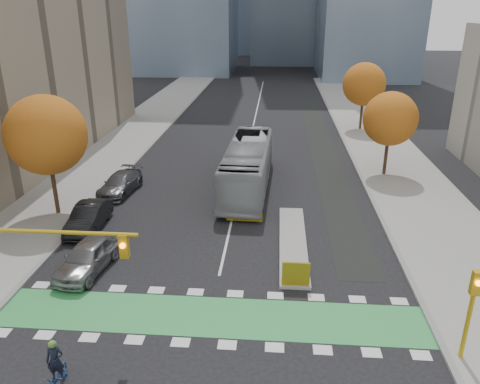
% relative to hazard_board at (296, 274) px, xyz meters
% --- Properties ---
extents(ground, '(300.00, 300.00, 0.00)m').
position_rel_hazard_board_xyz_m(ground, '(-4.00, -4.20, -0.80)').
color(ground, black).
rests_on(ground, ground).
extents(sidewalk_west, '(7.00, 120.00, 0.15)m').
position_rel_hazard_board_xyz_m(sidewalk_west, '(-17.50, 15.80, -0.73)').
color(sidewalk_west, gray).
rests_on(sidewalk_west, ground).
extents(sidewalk_east, '(7.00, 120.00, 0.15)m').
position_rel_hazard_board_xyz_m(sidewalk_east, '(9.50, 15.80, -0.73)').
color(sidewalk_east, gray).
rests_on(sidewalk_east, ground).
extents(curb_west, '(0.30, 120.00, 0.16)m').
position_rel_hazard_board_xyz_m(curb_west, '(-14.00, 15.80, -0.73)').
color(curb_west, gray).
rests_on(curb_west, ground).
extents(curb_east, '(0.30, 120.00, 0.16)m').
position_rel_hazard_board_xyz_m(curb_east, '(6.00, 15.80, -0.73)').
color(curb_east, gray).
rests_on(curb_east, ground).
extents(bike_crossing, '(20.00, 3.00, 0.01)m').
position_rel_hazard_board_xyz_m(bike_crossing, '(-4.00, -2.70, -0.79)').
color(bike_crossing, green).
rests_on(bike_crossing, ground).
extents(centre_line, '(0.15, 70.00, 0.01)m').
position_rel_hazard_board_xyz_m(centre_line, '(-4.00, 35.80, -0.80)').
color(centre_line, silver).
rests_on(centre_line, ground).
extents(bike_lane_paint, '(2.50, 50.00, 0.01)m').
position_rel_hazard_board_xyz_m(bike_lane_paint, '(3.50, 25.80, -0.80)').
color(bike_lane_paint, black).
rests_on(bike_lane_paint, ground).
extents(median_island, '(1.60, 10.00, 0.16)m').
position_rel_hazard_board_xyz_m(median_island, '(0.00, 4.80, -0.72)').
color(median_island, gray).
rests_on(median_island, ground).
extents(hazard_board, '(1.40, 0.12, 1.30)m').
position_rel_hazard_board_xyz_m(hazard_board, '(0.00, 0.00, 0.00)').
color(hazard_board, yellow).
rests_on(hazard_board, median_island).
extents(tree_west, '(5.20, 5.20, 8.22)m').
position_rel_hazard_board_xyz_m(tree_west, '(-16.00, 7.80, 4.82)').
color(tree_west, '#332114').
rests_on(tree_west, ground).
extents(tree_east_near, '(4.40, 4.40, 7.08)m').
position_rel_hazard_board_xyz_m(tree_east_near, '(8.00, 17.80, 4.06)').
color(tree_east_near, '#332114').
rests_on(tree_east_near, ground).
extents(tree_east_far, '(4.80, 4.80, 7.65)m').
position_rel_hazard_board_xyz_m(tree_east_far, '(8.50, 33.80, 4.44)').
color(tree_east_far, '#332114').
rests_on(tree_east_far, ground).
extents(traffic_signal_west, '(8.53, 0.56, 5.20)m').
position_rel_hazard_board_xyz_m(traffic_signal_west, '(-11.93, -4.71, 3.23)').
color(traffic_signal_west, '#BF9914').
rests_on(traffic_signal_west, ground).
extents(traffic_signal_east, '(0.35, 0.43, 4.10)m').
position_rel_hazard_board_xyz_m(traffic_signal_east, '(6.50, -4.71, 1.93)').
color(traffic_signal_east, '#BF9914').
rests_on(traffic_signal_east, ground).
extents(cyclist, '(0.98, 2.03, 2.25)m').
position_rel_hazard_board_xyz_m(cyclist, '(-8.95, -7.58, -0.05)').
color(cyclist, navy).
rests_on(cyclist, ground).
extents(bus, '(3.60, 13.48, 3.73)m').
position_rel_hazard_board_xyz_m(bus, '(-3.35, 13.89, 1.06)').
color(bus, '#9FA3A6').
rests_on(bus, ground).
extents(parked_car_a, '(2.59, 5.09, 1.66)m').
position_rel_hazard_board_xyz_m(parked_car_a, '(-11.09, 0.80, 0.03)').
color(parked_car_a, gray).
rests_on(parked_car_a, ground).
extents(parked_car_b, '(1.82, 4.91, 1.60)m').
position_rel_hazard_board_xyz_m(parked_car_b, '(-13.00, 5.80, 0.00)').
color(parked_car_b, black).
rests_on(parked_car_b, ground).
extents(parked_car_c, '(2.67, 5.36, 1.50)m').
position_rel_hazard_board_xyz_m(parked_car_c, '(-13.00, 12.13, -0.05)').
color(parked_car_c, '#515256').
rests_on(parked_car_c, ground).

